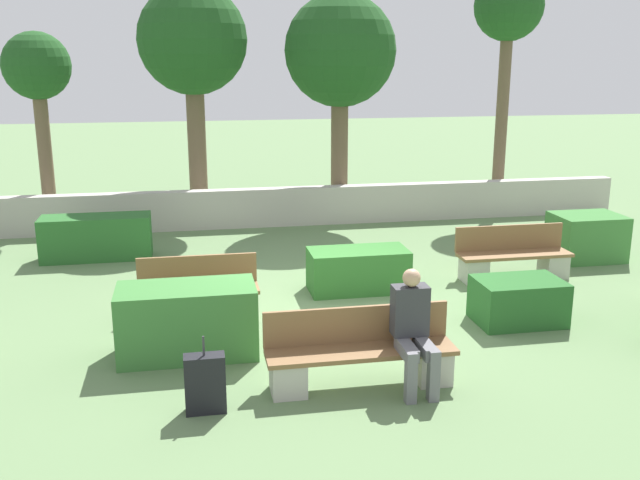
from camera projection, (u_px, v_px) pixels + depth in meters
name	position (u px, v px, depth m)	size (l,w,h in m)	color
ground_plane	(329.00, 312.00, 9.83)	(60.00, 60.00, 0.00)	#607F51
perimeter_wall	(279.00, 207.00, 14.73)	(14.84, 0.30, 0.79)	#B7B2A8
bench_front	(360.00, 357.00, 7.58)	(2.03, 0.49, 0.82)	brown
bench_left_side	(513.00, 259.00, 11.24)	(1.80, 0.48, 0.82)	brown
bench_right_side	(199.00, 297.00, 9.53)	(1.60, 0.48, 0.82)	brown
person_seated_man	(413.00, 326.00, 7.45)	(0.38, 0.63, 1.28)	slate
hedge_block_near_right	(96.00, 237.00, 12.32)	(1.85, 0.64, 0.76)	#286028
hedge_block_mid_left	(518.00, 301.00, 9.39)	(1.13, 0.76, 0.59)	#286028
hedge_block_mid_right	(586.00, 237.00, 12.29)	(1.13, 0.88, 0.78)	#3D7A38
hedge_block_far_left	(358.00, 270.00, 10.66)	(1.47, 0.71, 0.63)	#33702D
hedge_block_far_right	(187.00, 321.00, 8.34)	(1.60, 0.77, 0.84)	#3D7A38
suitcase	(205.00, 384.00, 7.01)	(0.40, 0.19, 0.80)	black
tree_leftmost	(37.00, 74.00, 13.78)	(1.30, 1.30, 3.89)	brown
tree_center_left	(193.00, 44.00, 14.30)	(2.21, 2.21, 4.84)	brown
tree_center_right	(340.00, 53.00, 14.55)	(2.29, 2.29, 4.68)	brown
tree_rightmost	(508.00, 15.00, 15.16)	(1.48, 1.48, 5.19)	brown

